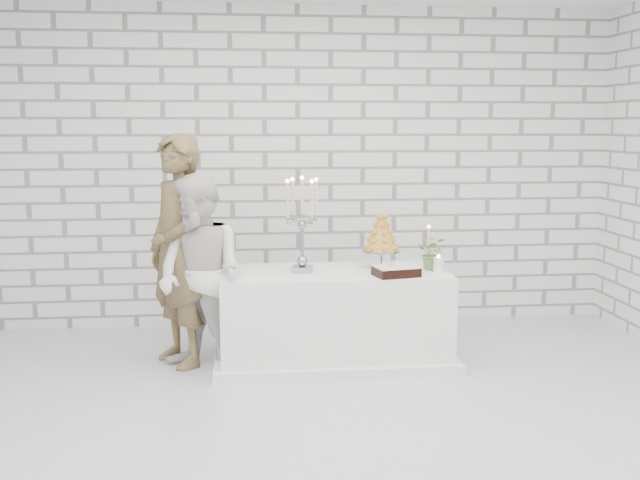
{
  "coord_description": "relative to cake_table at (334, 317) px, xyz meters",
  "views": [
    {
      "loc": [
        -0.52,
        -4.43,
        1.9
      ],
      "look_at": [
        0.05,
        0.97,
        1.05
      ],
      "focal_mm": 41.2,
      "sensor_mm": 36.0,
      "label": 1
    }
  ],
  "objects": [
    {
      "name": "bride",
      "position": [
        -1.05,
        -0.15,
        0.4
      ],
      "size": [
        0.95,
        0.94,
        1.54
      ],
      "primitive_type": "imported",
      "rotation": [
        0.0,
        0.0,
        -0.75
      ],
      "color": "white",
      "rests_on": "ground"
    },
    {
      "name": "pillar_candle",
      "position": [
        0.81,
        -0.13,
        0.44
      ],
      "size": [
        0.09,
        0.09,
        0.12
      ],
      "primitive_type": "cylinder",
      "rotation": [
        0.0,
        0.0,
        0.14
      ],
      "color": "white",
      "rests_on": "cake_table"
    },
    {
      "name": "extra_taper",
      "position": [
        0.79,
        0.12,
        0.54
      ],
      "size": [
        0.07,
        0.07,
        0.32
      ],
      "primitive_type": "cylinder",
      "rotation": [
        0.0,
        0.0,
        -0.24
      ],
      "color": "beige",
      "rests_on": "cake_table"
    },
    {
      "name": "chocolate_cake",
      "position": [
        0.45,
        -0.24,
        0.42
      ],
      "size": [
        0.37,
        0.3,
        0.08
      ],
      "primitive_type": "cube",
      "rotation": [
        0.0,
        0.0,
        0.22
      ],
      "color": "black",
      "rests_on": "cake_table"
    },
    {
      "name": "croquembouche",
      "position": [
        0.39,
        0.08,
        0.61
      ],
      "size": [
        0.37,
        0.37,
        0.47
      ],
      "primitive_type": null,
      "rotation": [
        0.0,
        0.0,
        -0.24
      ],
      "color": "#A47022",
      "rests_on": "cake_table"
    },
    {
      "name": "groom",
      "position": [
        -1.23,
        0.09,
        0.54
      ],
      "size": [
        0.74,
        0.8,
        1.84
      ],
      "primitive_type": "imported",
      "rotation": [
        0.0,
        0.0,
        -0.97
      ],
      "color": "brown",
      "rests_on": "ground"
    },
    {
      "name": "candelabra",
      "position": [
        -0.26,
        -0.01,
        0.76
      ],
      "size": [
        0.38,
        0.38,
        0.76
      ],
      "primitive_type": null,
      "rotation": [
        0.0,
        0.0,
        -0.27
      ],
      "color": "#92929B",
      "rests_on": "cake_table"
    },
    {
      "name": "wall_front",
      "position": [
        -0.2,
        -3.77,
        1.12
      ],
      "size": [
        6.0,
        0.01,
        3.0
      ],
      "primitive_type": "cube",
      "color": "white",
      "rests_on": "ground"
    },
    {
      "name": "ground",
      "position": [
        -0.2,
        -1.27,
        -0.38
      ],
      "size": [
        6.0,
        5.0,
        0.01
      ],
      "primitive_type": "cube",
      "color": "silver",
      "rests_on": "ground"
    },
    {
      "name": "wall_back",
      "position": [
        -0.2,
        1.23,
        1.12
      ],
      "size": [
        6.0,
        0.01,
        3.0
      ],
      "primitive_type": "cube",
      "color": "white",
      "rests_on": "ground"
    },
    {
      "name": "flowers",
      "position": [
        0.8,
        -0.02,
        0.51
      ],
      "size": [
        0.31,
        0.29,
        0.27
      ],
      "primitive_type": "imported",
      "rotation": [
        0.0,
        0.0,
        -0.41
      ],
      "color": "#376A2E",
      "rests_on": "cake_table"
    },
    {
      "name": "cake_table",
      "position": [
        0.0,
        0.0,
        0.0
      ],
      "size": [
        1.8,
        0.8,
        0.75
      ],
      "primitive_type": "cube",
      "color": "white",
      "rests_on": "ground"
    }
  ]
}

